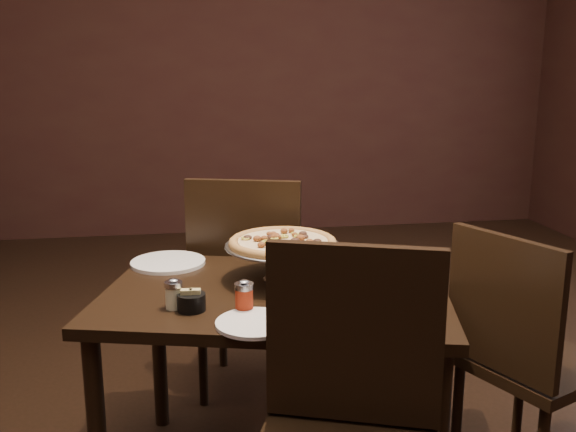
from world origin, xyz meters
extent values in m
cube|color=black|center=(0.00, 3.51, 1.40)|extent=(6.00, 0.02, 2.80)
cube|color=black|center=(0.07, -0.02, 0.67)|extent=(1.26, 1.00, 0.04)
cylinder|color=black|center=(-0.33, 0.41, 0.33)|extent=(0.06, 0.06, 0.66)
cylinder|color=black|center=(0.63, 0.16, 0.33)|extent=(0.06, 0.06, 0.66)
cylinder|color=silver|center=(0.11, 0.08, 0.70)|extent=(0.13, 0.13, 0.01)
cylinder|color=silver|center=(0.11, 0.08, 0.75)|extent=(0.03, 0.03, 0.11)
cylinder|color=silver|center=(0.11, 0.08, 0.81)|extent=(0.10, 0.10, 0.01)
cylinder|color=#9C9DA2|center=(0.11, 0.08, 0.81)|extent=(0.38, 0.38, 0.01)
torus|color=#9C9DA2|center=(0.11, 0.08, 0.81)|extent=(0.39, 0.39, 0.01)
cylinder|color=#A76D32|center=(0.11, 0.08, 0.82)|extent=(0.35, 0.35, 0.01)
torus|color=#A76D32|center=(0.11, 0.08, 0.83)|extent=(0.37, 0.37, 0.03)
cylinder|color=tan|center=(0.11, 0.08, 0.83)|extent=(0.30, 0.30, 0.01)
cylinder|color=beige|center=(-0.25, -0.12, 0.73)|extent=(0.05, 0.05, 0.07)
cylinder|color=silver|center=(-0.25, -0.12, 0.77)|extent=(0.05, 0.05, 0.02)
ellipsoid|color=silver|center=(-0.25, -0.12, 0.78)|extent=(0.03, 0.03, 0.01)
cylinder|color=maroon|center=(-0.04, -0.18, 0.73)|extent=(0.05, 0.05, 0.07)
cylinder|color=silver|center=(-0.04, -0.18, 0.77)|extent=(0.06, 0.06, 0.02)
ellipsoid|color=silver|center=(-0.04, -0.18, 0.79)|extent=(0.03, 0.03, 0.01)
cylinder|color=black|center=(-0.20, -0.15, 0.72)|extent=(0.08, 0.08, 0.05)
cube|color=tan|center=(-0.21, -0.15, 0.73)|extent=(0.04, 0.03, 0.06)
cube|color=tan|center=(-0.19, -0.15, 0.73)|extent=(0.04, 0.03, 0.06)
cube|color=white|center=(0.28, -0.27, 0.70)|extent=(0.17, 0.17, 0.01)
cylinder|color=white|center=(-0.28, 0.33, 0.70)|extent=(0.27, 0.27, 0.01)
cylinder|color=white|center=(-0.03, -0.29, 0.70)|extent=(0.22, 0.22, 0.01)
cone|color=silver|center=(0.24, -0.18, 0.82)|extent=(0.15, 0.15, 0.00)
cylinder|color=black|center=(0.24, -0.18, 0.82)|extent=(0.07, 0.11, 0.02)
cube|color=black|center=(0.07, 0.66, 0.47)|extent=(0.57, 0.57, 0.04)
cube|color=black|center=(0.01, 0.46, 0.74)|extent=(0.45, 0.16, 0.48)
cylinder|color=black|center=(0.30, 0.79, 0.22)|extent=(0.04, 0.04, 0.44)
cylinder|color=black|center=(-0.05, 0.89, 0.22)|extent=(0.04, 0.04, 0.44)
cylinder|color=black|center=(0.20, 0.43, 0.22)|extent=(0.04, 0.04, 0.44)
cylinder|color=black|center=(-0.16, 0.54, 0.22)|extent=(0.04, 0.04, 0.44)
cube|color=black|center=(0.21, -0.49, 0.73)|extent=(0.44, 0.19, 0.48)
cube|color=black|center=(0.94, -0.14, 0.43)|extent=(0.55, 0.55, 0.04)
cube|color=black|center=(0.76, -0.22, 0.68)|extent=(0.19, 0.40, 0.44)
cylinder|color=black|center=(1.02, 0.08, 0.20)|extent=(0.04, 0.04, 0.41)
cylinder|color=black|center=(0.71, -0.05, 0.20)|extent=(0.04, 0.04, 0.41)
camera|label=1|loc=(-0.20, -1.97, 1.40)|focal=40.00mm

